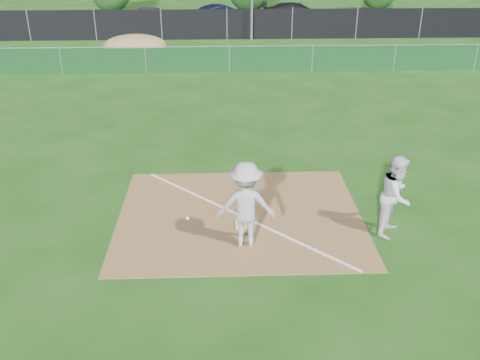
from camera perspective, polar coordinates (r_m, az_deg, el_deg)
name	(u,v)px	position (r m, az deg, el deg)	size (l,w,h in m)	color
ground	(232,104)	(21.59, -0.88, 8.08)	(90.00, 90.00, 0.00)	#18450E
infield_dirt	(240,216)	(13.31, -0.01, -3.84)	(6.00, 5.00, 0.02)	brown
foul_line	(240,215)	(13.30, -0.01, -3.78)	(0.08, 7.00, 0.01)	white
green_fence	(229,60)	(26.25, -1.14, 12.68)	(44.00, 0.05, 1.20)	#0E3416
dirt_mound	(135,46)	(30.01, -11.14, 13.87)	(3.38, 2.60, 1.17)	olive
black_fence	(227,24)	(34.03, -1.40, 16.25)	(46.00, 0.04, 1.80)	black
parking_lot	(226,25)	(39.11, -1.49, 16.19)	(46.00, 9.00, 0.01)	black
first_base	(243,224)	(12.86, 0.29, -4.73)	(0.34, 0.34, 0.07)	white
play_at_first	(246,205)	(11.69, 0.63, -2.66)	(1.96, 0.78, 2.00)	#B7B7BA
runner	(396,195)	(12.69, 16.32, -1.59)	(0.95, 0.74, 1.95)	silver
car_left	(154,17)	(38.29, -9.11, 16.78)	(1.70, 4.22, 1.44)	#93959A
car_mid	(224,16)	(38.15, -1.71, 17.07)	(1.56, 4.48, 1.48)	black
car_right	(297,14)	(39.58, 6.10, 17.23)	(2.00, 4.92, 1.43)	black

